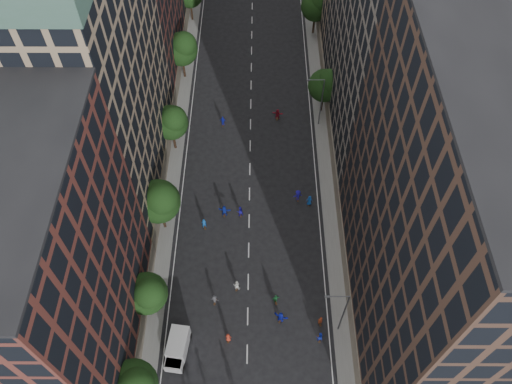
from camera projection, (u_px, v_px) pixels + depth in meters
ground at (250, 148)px, 74.93m from camera, size 240.00×240.00×0.00m
sidewalk_left at (175, 112)px, 79.33m from camera, size 4.00×105.00×0.15m
sidewalk_right at (326, 113)px, 79.27m from camera, size 4.00×105.00×0.15m
bldg_left_a at (38, 278)px, 45.74m from camera, size 14.00×22.00×30.00m
bldg_left_b at (86, 84)px, 58.30m from camera, size 14.00×26.00×34.00m
bldg_right_a at (453, 225)px, 45.59m from camera, size 14.00×30.00×36.00m
bldg_right_b at (397, 40)px, 63.93m from camera, size 14.00×28.00×33.00m
tree_left_1 at (147, 293)px, 55.03m from camera, size 4.80×4.80×8.21m
tree_left_2 at (159, 201)px, 61.46m from camera, size 5.60×5.60×9.45m
tree_left_3 at (172, 122)px, 70.17m from camera, size 5.00×5.00×8.58m
tree_left_4 at (182, 48)px, 79.39m from camera, size 5.40×5.40×9.08m
tree_right_a at (326, 84)px, 75.00m from camera, size 5.00×5.00×8.39m
tree_right_b at (317, 5)px, 86.54m from camera, size 5.20×5.20×8.83m
streetlamp_near at (342, 311)px, 54.19m from camera, size 2.64×0.22×9.06m
streetlamp_far at (320, 100)px, 73.69m from camera, size 2.64×0.22×9.06m
cargo_van at (177, 348)px, 55.70m from camera, size 2.78×4.92×2.50m
skater_2 at (319, 337)px, 56.95m from camera, size 0.91×0.76×1.68m
skater_5 at (281, 317)px, 58.23m from camera, size 1.81×1.20×1.87m
skater_6 at (228, 337)px, 56.99m from camera, size 0.78×0.56×1.50m
skater_7 at (320, 321)px, 58.13m from camera, size 0.66×0.52×1.61m
skater_8 at (237, 285)px, 60.73m from camera, size 0.90×0.74×1.70m
skater_9 at (215, 300)px, 59.73m from camera, size 1.07×0.75×1.51m
skater_10 at (276, 299)px, 59.69m from camera, size 1.05×0.64×1.67m
skater_11 at (224, 211)px, 67.10m from camera, size 1.77×0.79×1.84m
skater_12 at (309, 201)px, 68.17m from camera, size 0.86×0.57×1.73m
skater_13 at (204, 224)px, 65.94m from camera, size 0.76×0.63×1.79m
skater_14 at (240, 211)px, 67.08m from camera, size 1.05×0.93×1.79m
skater_15 at (298, 196)px, 68.57m from camera, size 1.35×0.95×1.91m
skater_16 at (223, 121)px, 77.06m from camera, size 1.08×0.63×1.73m
skater_17 at (278, 114)px, 77.84m from camera, size 1.79×0.87×1.85m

